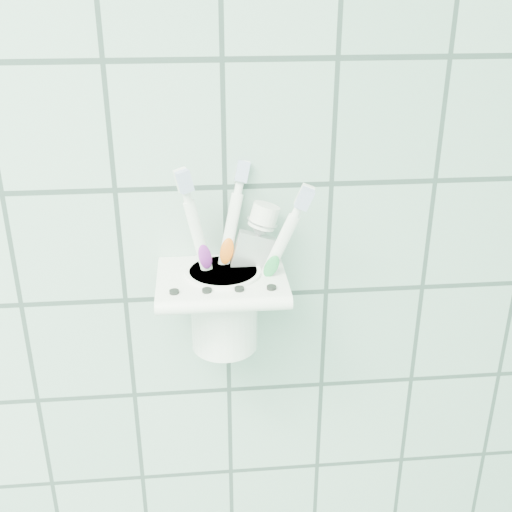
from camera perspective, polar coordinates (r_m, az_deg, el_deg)
The scene contains 6 objects.
holder_bracket at distance 0.65m, azimuth -3.07°, elevation -2.37°, with size 0.13×0.11×0.04m.
cup at distance 0.67m, azimuth -2.86°, elevation -4.38°, with size 0.08×0.08×0.09m.
toothbrush_pink at distance 0.65m, azimuth -2.99°, elevation 0.25°, with size 0.05×0.02×0.19m.
toothbrush_blue at distance 0.63m, azimuth -4.47°, elevation -0.21°, with size 0.05×0.06×0.19m.
toothbrush_orange at distance 0.65m, azimuth -1.78°, elevation 0.13°, with size 0.07×0.03×0.19m.
toothpaste_tube at distance 0.65m, azimuth -2.52°, elevation -0.55°, with size 0.07×0.03×0.16m.
Camera 1 is at (0.64, 0.57, 1.58)m, focal length 45.00 mm.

